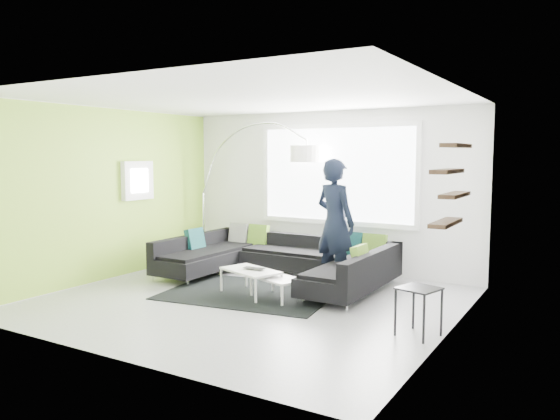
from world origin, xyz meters
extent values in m
plane|color=gray|center=(0.00, 0.00, 0.00)|extent=(5.50, 5.50, 0.00)
cube|color=white|center=(0.00, 2.50, 1.40)|extent=(5.50, 0.04, 2.80)
cube|color=white|center=(0.00, -2.50, 1.40)|extent=(5.50, 0.04, 2.80)
cube|color=white|center=(-2.75, 0.00, 1.40)|extent=(0.04, 5.00, 2.80)
cube|color=white|center=(2.75, 0.00, 1.40)|extent=(0.04, 5.00, 2.80)
cube|color=white|center=(0.00, 0.00, 2.80)|extent=(5.50, 5.00, 0.04)
cube|color=#93C638|center=(-2.74, 0.00, 1.40)|extent=(0.01, 5.00, 2.80)
cube|color=white|center=(0.20, 2.46, 1.70)|extent=(2.96, 0.06, 1.68)
cube|color=white|center=(-2.68, 0.60, 1.60)|extent=(0.12, 0.66, 0.66)
cube|color=black|center=(2.64, 0.40, 1.70)|extent=(0.20, 1.24, 0.95)
cube|color=black|center=(-0.28, 1.17, 0.18)|extent=(3.52, 2.19, 0.37)
cube|color=black|center=(-0.28, 1.17, 0.51)|extent=(3.52, 2.19, 0.28)
cube|color=#4C7219|center=(-0.28, 1.17, 0.56)|extent=(3.14, 0.20, 0.39)
cube|color=black|center=(-0.22, 0.35, 0.01)|extent=(2.65, 2.09, 0.01)
cube|color=silver|center=(0.07, 0.28, 0.19)|extent=(1.31, 1.02, 0.38)
cube|color=black|center=(2.48, -0.26, 0.28)|extent=(0.50, 0.50, 0.56)
imported|color=black|center=(0.65, 1.45, 0.99)|extent=(1.01, 0.91, 1.98)
imported|color=black|center=(-0.11, 0.26, 0.39)|extent=(0.36, 0.26, 0.03)
camera|label=1|loc=(4.18, -6.21, 2.04)|focal=35.00mm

